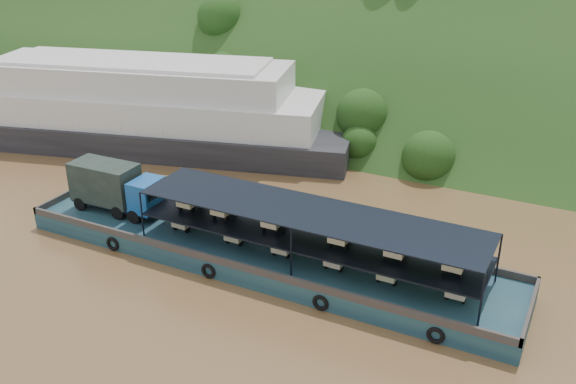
% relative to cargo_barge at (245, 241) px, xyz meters
% --- Properties ---
extents(ground, '(160.00, 160.00, 0.00)m').
position_rel_cargo_barge_xyz_m(ground, '(2.93, 1.73, -1.21)').
color(ground, brown).
rests_on(ground, ground).
extents(hillside, '(140.00, 39.60, 39.60)m').
position_rel_cargo_barge_xyz_m(hillside, '(2.93, 37.73, -1.21)').
color(hillside, '#173312').
rests_on(hillside, ground).
extents(cargo_barge, '(35.00, 7.18, 4.85)m').
position_rel_cargo_barge_xyz_m(cargo_barge, '(0.00, 0.00, 0.00)').
color(cargo_barge, '#122A41').
rests_on(cargo_barge, ground).
extents(passenger_ferry, '(43.62, 21.18, 8.57)m').
position_rel_cargo_barge_xyz_m(passenger_ferry, '(-20.75, 15.08, 2.50)').
color(passenger_ferry, black).
rests_on(passenger_ferry, ground).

